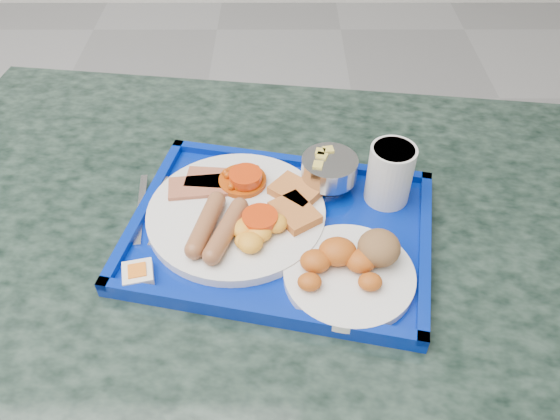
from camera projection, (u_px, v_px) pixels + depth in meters
name	position (u px, v px, depth m)	size (l,w,h in m)	color
table	(255.00, 294.00, 1.00)	(1.30, 0.95, 0.76)	gray
tray	(280.00, 231.00, 0.84)	(0.51, 0.41, 0.03)	#031E90
main_plate	(241.00, 213.00, 0.84)	(0.28, 0.28, 0.04)	silver
bread_plate	(352.00, 266.00, 0.76)	(0.18, 0.18, 0.06)	silver
fruit_bowl	(329.00, 169.00, 0.87)	(0.09, 0.09, 0.06)	#B1B1B3
juice_cup	(390.00, 172.00, 0.85)	(0.07, 0.07, 0.10)	silver
spoon	(162.00, 192.00, 0.89)	(0.04, 0.16, 0.01)	#B1B1B3
knife	(141.00, 208.00, 0.86)	(0.01, 0.16, 0.00)	#B1B1B3
jam_packet	(138.00, 274.00, 0.76)	(0.05, 0.05, 0.02)	white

